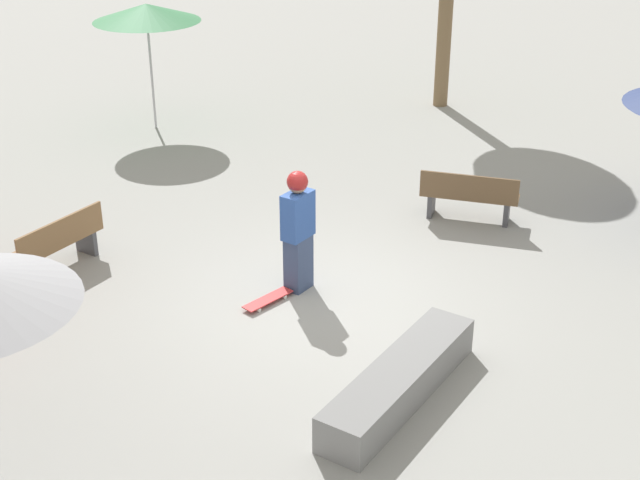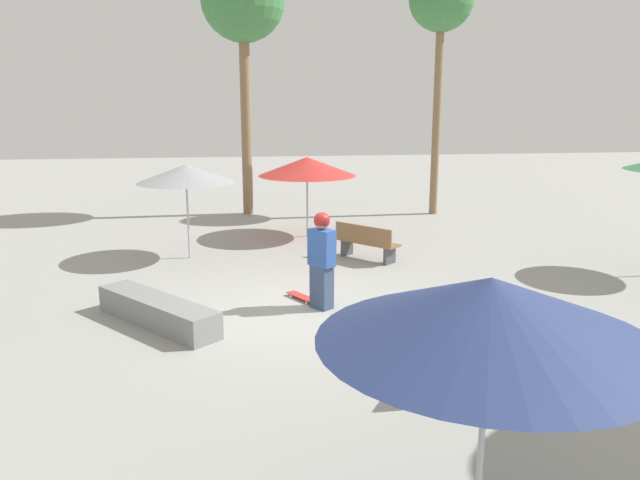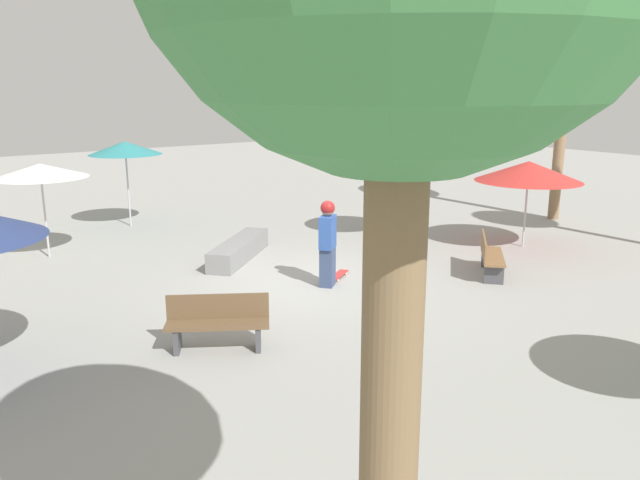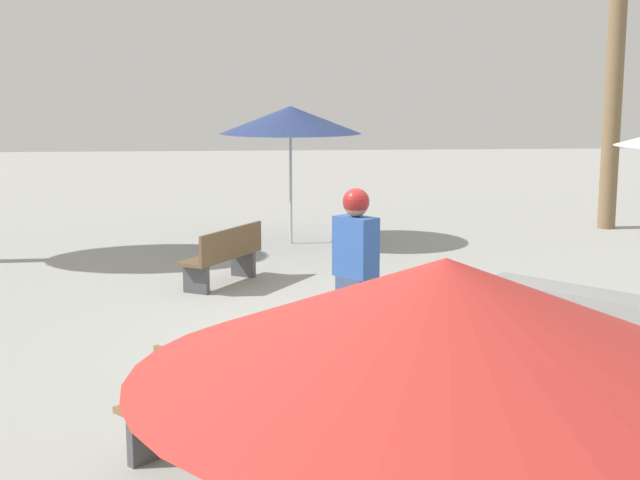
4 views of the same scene
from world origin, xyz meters
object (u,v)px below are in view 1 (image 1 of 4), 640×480
Objects in this scene: skater_main at (298,227)px; shade_umbrella_green at (146,13)px; skateboard at (268,299)px; concrete_ledge at (400,381)px; bench_far at (469,196)px; bench_near at (56,244)px.

shade_umbrella_green reaches higher than skater_main.
skateboard is (-0.31, 0.52, -0.90)m from skater_main.
skateboard is 2.75m from concrete_ledge.
bench_far is at bearing 174.54° from skateboard.
concrete_ledge is at bearing -91.41° from bench_near.
skater_main is 7.94m from shade_umbrella_green.
skater_main is at bearing 179.52° from skateboard.
skateboard is at bearing -175.05° from shade_umbrella_green.
skateboard is at bearing -122.74° from bench_far.
shade_umbrella_green is at bearing -120.32° from skater_main.
concrete_ledge is (-2.87, -0.47, -0.73)m from skater_main.
bench_far is at bearing 165.60° from skater_main.
bench_far is at bearing -144.03° from shade_umbrella_green.
concrete_ledge is 5.21m from bench_far.
skateboard is 8.39m from shade_umbrella_green.
bench_far is (4.39, -2.81, 0.20)m from concrete_ledge.
skater_main is at bearing -171.08° from shade_umbrella_green.
shade_umbrella_green reaches higher than skateboard.
skater_main is 0.73× the size of concrete_ledge.
shade_umbrella_green reaches higher than bench_far.
bench_near reaches higher than concrete_ledge.
bench_far reaches higher than concrete_ledge.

